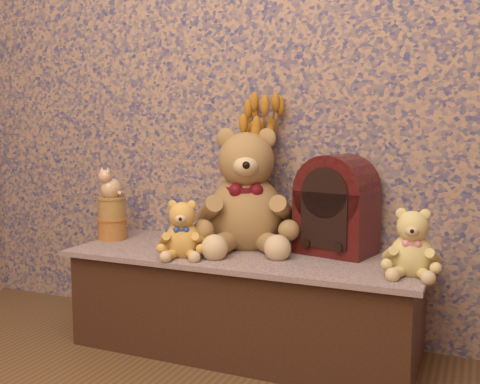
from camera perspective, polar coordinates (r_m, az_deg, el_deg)
The scene contains 10 objects.
display_shelf at distance 2.20m, azimuth 0.53°, elevation -11.09°, with size 1.35×0.52×0.38m, color navy.
teddy_large at distance 2.22m, azimuth 0.64°, elevation 0.84°, with size 0.40×0.48×0.51m, color #9C663C, non-canonical shape.
teddy_medium at distance 2.08m, azimuth -5.88°, elevation -3.48°, with size 0.18×0.21×0.23m, color #BF8C35, non-canonical shape.
teddy_small at distance 1.90m, azimuth 17.18°, elevation -4.63°, with size 0.19×0.22×0.23m, color tan, non-canonical shape.
cathedral_radio at distance 2.14m, azimuth 9.84°, elevation -1.23°, with size 0.27×0.20×0.38m, color #370A0B, non-canonical shape.
ceramic_vase at distance 2.29m, azimuth 2.04°, elevation -3.08°, with size 0.11×0.11×0.18m, color tan.
dried_stalks at distance 2.26m, azimuth 2.07°, elevation 4.97°, with size 0.24×0.24×0.46m, color #B26A1C, non-canonical shape.
biscuit_tin_lower at distance 2.46m, azimuth -12.90°, elevation -3.68°, with size 0.12×0.12×0.09m, color gold.
biscuit_tin_upper at distance 2.45m, azimuth -12.96°, elevation -1.60°, with size 0.12×0.12×0.09m, color #D0BB5B.
cat_figurine at distance 2.43m, azimuth -13.03°, elevation 1.03°, with size 0.10×0.11×0.13m, color silver, non-canonical shape.
Camera 1 is at (0.82, -0.68, 0.86)m, focal length 41.81 mm.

